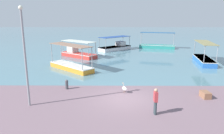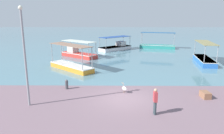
% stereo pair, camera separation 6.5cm
% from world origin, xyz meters
% --- Properties ---
extents(ground, '(120.00, 120.00, 0.00)m').
position_xyz_m(ground, '(0.00, 0.00, 0.00)').
color(ground, slate).
extents(harbor_water, '(110.00, 90.00, 0.00)m').
position_xyz_m(harbor_water, '(0.00, 48.00, 0.00)').
color(harbor_water, slate).
rests_on(harbor_water, ground).
extents(fishing_boat_near_left, '(5.70, 4.96, 2.34)m').
position_xyz_m(fishing_boat_near_left, '(-5.97, 16.25, 0.57)').
color(fishing_boat_near_left, red).
rests_on(fishing_boat_near_left, harbor_water).
extents(fishing_boat_near_right, '(5.89, 5.53, 2.32)m').
position_xyz_m(fishing_boat_near_right, '(-0.36, 22.83, 0.56)').
color(fishing_boat_near_right, white).
rests_on(fishing_boat_near_right, harbor_water).
extents(fishing_boat_outer, '(5.64, 5.44, 2.83)m').
position_xyz_m(fishing_boat_outer, '(-5.53, 8.71, 0.51)').
color(fishing_boat_outer, orange).
rests_on(fishing_boat_outer, harbor_water).
extents(fishing_boat_far_left, '(6.54, 3.15, 2.90)m').
position_xyz_m(fishing_boat_far_left, '(7.24, 24.63, 0.54)').
color(fishing_boat_far_left, teal).
rests_on(fishing_boat_far_left, harbor_water).
extents(fishing_boat_center, '(2.57, 6.24, 2.67)m').
position_xyz_m(fishing_boat_center, '(10.84, 12.22, 0.52)').
color(fishing_boat_center, blue).
rests_on(fishing_boat_center, harbor_water).
extents(pelican, '(0.51, 0.75, 0.80)m').
position_xyz_m(pelican, '(0.13, 1.24, 0.38)').
color(pelican, '#E0997A').
rests_on(pelican, ground).
extents(lamp_post, '(0.28, 0.28, 6.63)m').
position_xyz_m(lamp_post, '(-6.51, -1.28, 3.68)').
color(lamp_post, gray).
rests_on(lamp_post, ground).
extents(mooring_bollard, '(0.26, 0.26, 0.81)m').
position_xyz_m(mooring_bollard, '(-4.65, 2.12, 0.43)').
color(mooring_bollard, '#47474C').
rests_on(mooring_bollard, ground).
extents(fisherman_standing, '(0.23, 0.40, 1.69)m').
position_xyz_m(fisherman_standing, '(1.87, -2.58, 0.91)').
color(fisherman_standing, '#313E43').
rests_on(fisherman_standing, ground).
extents(cargo_crate, '(0.63, 0.93, 0.47)m').
position_xyz_m(cargo_crate, '(6.16, 0.23, 0.23)').
color(cargo_crate, '#8D5F45').
rests_on(cargo_crate, ground).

